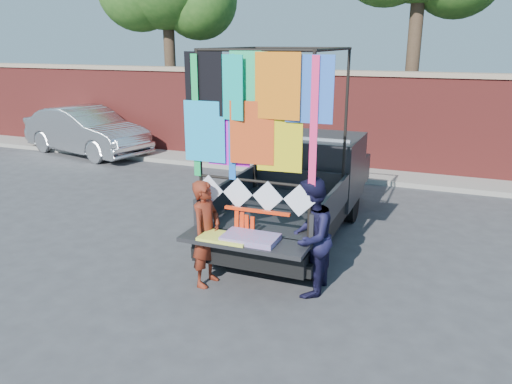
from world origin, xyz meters
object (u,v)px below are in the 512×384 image
at_px(woman, 206,234).
at_px(pickup_truck, 305,184).
at_px(sedan, 86,131).
at_px(man, 310,237).

bearing_deg(woman, pickup_truck, -7.91).
bearing_deg(sedan, woman, -117.09).
xyz_separation_m(pickup_truck, sedan, (-7.95, 3.55, -0.10)).
bearing_deg(woman, man, -74.28).
bearing_deg(pickup_truck, sedan, 155.92).
bearing_deg(pickup_truck, man, -72.13).
relative_size(sedan, man, 2.67).
bearing_deg(man, woman, -79.52).
height_order(pickup_truck, woman, pickup_truck).
relative_size(pickup_truck, sedan, 1.18).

